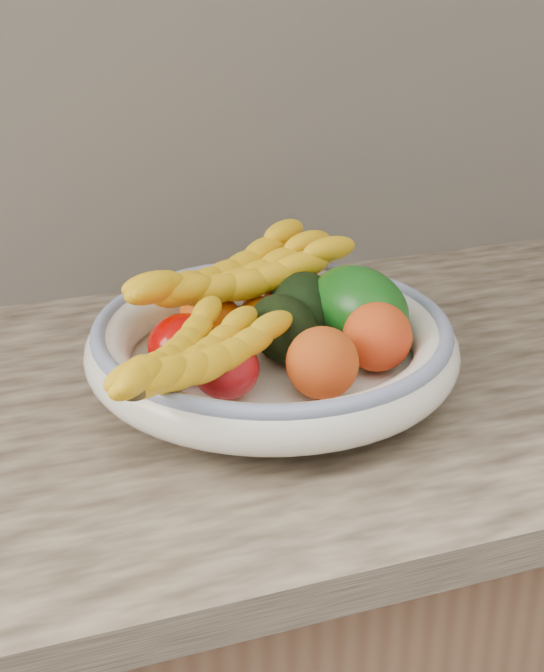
{
  "coord_description": "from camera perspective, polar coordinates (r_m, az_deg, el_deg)",
  "views": [
    {
      "loc": [
        -0.29,
        0.83,
        1.37
      ],
      "look_at": [
        0.0,
        1.66,
        0.96
      ],
      "focal_mm": 50.0,
      "sensor_mm": 36.0,
      "label": 1
    }
  ],
  "objects": [
    {
      "name": "peach_right",
      "position": [
        0.96,
        6.44,
        -0.05
      ],
      "size": [
        0.07,
        0.07,
        0.07
      ],
      "primitive_type": "ellipsoid",
      "rotation": [
        0.0,
        0.0,
        0.03
      ],
      "color": "orange",
      "rests_on": "fruit_bowl"
    },
    {
      "name": "clementine_extra",
      "position": [
        1.04,
        -3.26,
        1.21
      ],
      "size": [
        0.05,
        0.05,
        0.04
      ],
      "primitive_type": "ellipsoid",
      "color": "#F26005",
      "rests_on": "fruit_bowl"
    },
    {
      "name": "clementine_back_left",
      "position": [
        1.04,
        -4.28,
        1.33
      ],
      "size": [
        0.05,
        0.05,
        0.05
      ],
      "primitive_type": "ellipsoid",
      "rotation": [
        0.0,
        0.0,
        0.06
      ],
      "color": "#E85804",
      "rests_on": "fruit_bowl"
    },
    {
      "name": "peach_front",
      "position": [
        0.91,
        3.09,
        -1.64
      ],
      "size": [
        0.08,
        0.08,
        0.07
      ],
      "primitive_type": "ellipsoid",
      "rotation": [
        0.0,
        0.0,
        -0.2
      ],
      "color": "orange",
      "rests_on": "fruit_bowl"
    },
    {
      "name": "tomato_near_left",
      "position": [
        0.9,
        -2.82,
        -2.04
      ],
      "size": [
        0.08,
        0.08,
        0.06
      ],
      "primitive_type": "ellipsoid",
      "rotation": [
        0.0,
        0.0,
        -0.38
      ],
      "color": "#AD1218",
      "rests_on": "fruit_bowl"
    },
    {
      "name": "avocado_right",
      "position": [
        1.03,
        1.96,
        1.71
      ],
      "size": [
        0.1,
        0.13,
        0.08
      ],
      "primitive_type": "ellipsoid",
      "rotation": [
        0.0,
        0.0,
        -0.27
      ],
      "color": "black",
      "rests_on": "fruit_bowl"
    },
    {
      "name": "banana_bunch_back",
      "position": [
        1.03,
        -2.26,
        3.21
      ],
      "size": [
        0.32,
        0.21,
        0.08
      ],
      "primitive_type": null,
      "rotation": [
        0.0,
        0.0,
        0.38
      ],
      "color": "yellow",
      "rests_on": "fruit_bowl"
    },
    {
      "name": "fruit_bowl",
      "position": [
        0.98,
        0.0,
        -0.61
      ],
      "size": [
        0.39,
        0.39,
        0.08
      ],
      "color": "white",
      "rests_on": "kitchen_counter"
    },
    {
      "name": "avocado_center",
      "position": [
        0.98,
        0.69,
        0.47
      ],
      "size": [
        0.07,
        0.1,
        0.07
      ],
      "primitive_type": "ellipsoid",
      "rotation": [
        0.0,
        0.0,
        0.04
      ],
      "color": "black",
      "rests_on": "fruit_bowl"
    },
    {
      "name": "tomato_left",
      "position": [
        0.95,
        -5.4,
        -0.63
      ],
      "size": [
        0.07,
        0.07,
        0.07
      ],
      "primitive_type": "ellipsoid",
      "rotation": [
        0.0,
        0.0,
        -0.01
      ],
      "color": "#A40100",
      "rests_on": "fruit_bowl"
    },
    {
      "name": "green_mango",
      "position": [
        1.0,
        5.28,
        1.69
      ],
      "size": [
        0.14,
        0.15,
        0.11
      ],
      "primitive_type": "ellipsoid",
      "rotation": [
        0.0,
        0.31,
        0.34
      ],
      "color": "#0E4E0F",
      "rests_on": "fruit_bowl"
    },
    {
      "name": "banana_bunch_front",
      "position": [
        0.87,
        -4.94,
        -1.73
      ],
      "size": [
        0.26,
        0.25,
        0.07
      ],
      "primitive_type": null,
      "rotation": [
        0.0,
        0.0,
        0.75
      ],
      "color": "yellow",
      "rests_on": "fruit_bowl"
    },
    {
      "name": "clementine_back_mid",
      "position": [
        1.04,
        -0.8,
        1.28
      ],
      "size": [
        0.06,
        0.06,
        0.04
      ],
      "primitive_type": "ellipsoid",
      "rotation": [
        0.0,
        0.0,
        -0.43
      ],
      "color": "#E16704",
      "rests_on": "fruit_bowl"
    },
    {
      "name": "clementine_back_right",
      "position": [
        1.07,
        0.74,
        2.04
      ],
      "size": [
        0.06,
        0.06,
        0.05
      ],
      "primitive_type": "ellipsoid",
      "rotation": [
        0.0,
        0.0,
        -0.1
      ],
      "color": "#DD4C04",
      "rests_on": "fruit_bowl"
    }
  ]
}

